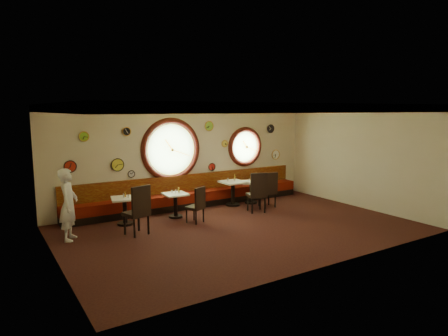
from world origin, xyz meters
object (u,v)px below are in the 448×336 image
chair_d (269,187)px  condiment_c_salt (228,180)px  chair_b (198,202)px  condiment_c_pepper (235,180)px  condiment_a_salt (124,196)px  condiment_b_salt (172,192)px  condiment_a_pepper (128,196)px  condiment_d_salt (249,180)px  chair_c (258,190)px  condiment_d_pepper (252,180)px  chair_a (139,207)px  condiment_b_bottle (179,190)px  condiment_d_bottle (251,179)px  waiter (69,204)px  table_b (175,202)px  condiment_a_bottle (125,194)px  condiment_b_pepper (175,192)px  table_c (233,190)px  table_d (251,189)px  table_a (125,208)px  condiment_c_bottle (235,177)px

chair_d → condiment_c_salt: size_ratio=6.12×
chair_b → condiment_c_pepper: (1.97, 1.15, 0.27)m
condiment_a_salt → chair_d: bearing=-7.0°
condiment_b_salt → condiment_a_pepper: (-1.33, -0.11, 0.04)m
condiment_d_salt → chair_c: bearing=-113.9°
condiment_a_pepper → condiment_d_pepper: condiment_d_pepper is taller
condiment_a_salt → condiment_c_salt: size_ratio=0.99×
condiment_c_pepper → condiment_c_salt: bearing=156.1°
chair_d → condiment_c_pepper: chair_d is taller
chair_a → chair_b: bearing=-8.5°
condiment_a_pepper → condiment_b_bottle: 1.54m
condiment_d_bottle → waiter: (-5.91, -0.85, 0.05)m
table_b → chair_b: chair_b is taller
condiment_a_bottle → waiter: size_ratio=0.08×
chair_a → condiment_c_salt: chair_a is taller
chair_d → condiment_c_salt: bearing=141.4°
condiment_b_pepper → condiment_b_salt: bearing=131.7°
condiment_c_pepper → waiter: waiter is taller
chair_b → condiment_a_pepper: bearing=130.3°
table_c → table_d: 0.69m
condiment_b_bottle → condiment_c_pepper: bearing=7.1°
chair_c → condiment_a_pepper: chair_c is taller
condiment_b_salt → condiment_a_pepper: 1.33m
table_d → condiment_c_salt: bearing=171.1°
table_a → condiment_c_salt: size_ratio=7.07×
condiment_d_pepper → chair_c: bearing=-118.6°
condiment_d_salt → condiment_a_bottle: condiment_a_bottle is taller
table_d → condiment_b_pepper: 2.90m
condiment_b_bottle → chair_d: bearing=-11.0°
chair_d → table_a: bearing=177.7°
condiment_a_salt → condiment_d_pepper: size_ratio=1.01×
condiment_d_salt → chair_d: bearing=-78.9°
condiment_b_pepper → condiment_b_bottle: condiment_b_bottle is taller
table_a → condiment_d_bottle: size_ratio=5.16×
chair_a → chair_d: chair_a is taller
chair_d → condiment_d_salt: chair_d is taller
chair_c → condiment_a_bottle: (-3.75, 0.92, 0.12)m
condiment_a_pepper → condiment_a_bottle: condiment_a_bottle is taller
condiment_c_pepper → condiment_d_bottle: (0.67, 0.04, -0.03)m
table_a → condiment_b_bottle: size_ratio=5.33×
chair_c → condiment_a_salt: size_ratio=6.69×
chair_b → condiment_a_pepper: size_ratio=6.81×
condiment_c_pepper → condiment_a_salt: bearing=-175.9°
condiment_c_salt → condiment_b_salt: bearing=-171.2°
table_b → table_c: size_ratio=0.88×
condiment_b_salt → condiment_c_salt: 2.14m
condiment_c_salt → condiment_d_salt: size_ratio=1.31×
chair_b → condiment_c_bottle: (2.06, 1.28, 0.32)m
table_b → condiment_c_bottle: (2.33, 0.45, 0.45)m
waiter → chair_d: bearing=-64.6°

